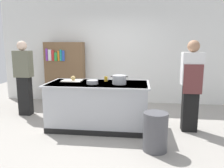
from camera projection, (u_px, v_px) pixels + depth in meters
ground_plane at (98, 127)px, 4.50m from camera, size 10.00×10.00×0.00m
back_wall at (112, 49)px, 6.29m from camera, size 6.40×0.12×3.00m
counter_island at (98, 105)px, 4.42m from camera, size 1.98×0.98×0.90m
cutting_board at (72, 81)px, 4.54m from camera, size 0.40×0.28×0.02m
onion at (73, 78)px, 4.52m from camera, size 0.09×0.09×0.09m
stock_pot at (119, 80)px, 4.20m from camera, size 0.33×0.26×0.17m
mixing_bowl at (92, 82)px, 4.23m from camera, size 0.22×0.22×0.07m
juice_cup at (106, 79)px, 4.52m from camera, size 0.07×0.07×0.10m
trash_bin at (155, 132)px, 3.46m from camera, size 0.38×0.38×0.61m
person_chef at (191, 84)px, 4.16m from camera, size 0.38×0.25×1.72m
person_guest at (24, 76)px, 5.14m from camera, size 0.38×0.24×1.72m
bookshelf at (65, 73)px, 6.26m from camera, size 1.10×0.31×1.70m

